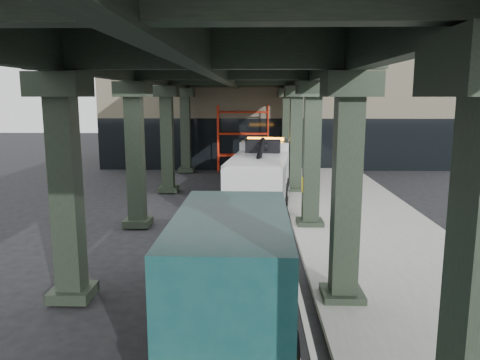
# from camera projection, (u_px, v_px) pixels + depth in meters

# --- Properties ---
(ground) EXTENTS (90.00, 90.00, 0.00)m
(ground) POSITION_uv_depth(u_px,v_px,m) (232.00, 246.00, 14.34)
(ground) COLOR black
(ground) RESTS_ON ground
(sidewalk) EXTENTS (5.00, 40.00, 0.15)m
(sidewalk) POSITION_uv_depth(u_px,v_px,m) (365.00, 227.00, 16.17)
(sidewalk) COLOR gray
(sidewalk) RESTS_ON ground
(lane_stripe) EXTENTS (0.12, 38.00, 0.01)m
(lane_stripe) POSITION_uv_depth(u_px,v_px,m) (284.00, 228.00, 16.26)
(lane_stripe) COLOR silver
(lane_stripe) RESTS_ON ground
(viaduct) EXTENTS (7.40, 32.00, 6.40)m
(viaduct) POSITION_uv_depth(u_px,v_px,m) (222.00, 67.00, 15.36)
(viaduct) COLOR black
(viaduct) RESTS_ON ground
(building) EXTENTS (22.00, 10.00, 8.00)m
(building) POSITION_uv_depth(u_px,v_px,m) (273.00, 104.00, 33.27)
(building) COLOR #C6B793
(building) RESTS_ON ground
(scaffolding) EXTENTS (3.08, 0.88, 4.00)m
(scaffolding) POSITION_uv_depth(u_px,v_px,m) (243.00, 137.00, 28.38)
(scaffolding) COLOR red
(scaffolding) RESTS_ON ground
(tow_truck) EXTENTS (3.13, 8.43, 2.71)m
(tow_truck) POSITION_uv_depth(u_px,v_px,m) (262.00, 168.00, 21.06)
(tow_truck) COLOR black
(tow_truck) RESTS_ON ground
(towed_van) EXTENTS (2.40, 5.81, 2.34)m
(towed_van) POSITION_uv_depth(u_px,v_px,m) (232.00, 265.00, 9.12)
(towed_van) COLOR #123E40
(towed_van) RESTS_ON ground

